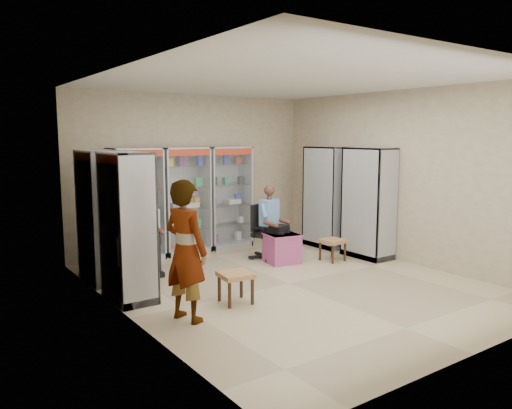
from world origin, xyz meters
TOP-DOWN VIEW (x-y plane):
  - floor at (0.00, 0.00)m, footprint 6.00×6.00m
  - room_shell at (0.00, 0.00)m, footprint 5.02×6.02m
  - cabinet_back_left at (-1.30, 2.73)m, footprint 0.90×0.50m
  - cabinet_back_mid at (-0.35, 2.73)m, footprint 0.90×0.50m
  - cabinet_back_right at (0.60, 2.73)m, footprint 0.90×0.50m
  - cabinet_right_far at (2.23, 1.60)m, footprint 0.90×0.50m
  - cabinet_right_near at (2.23, 0.50)m, footprint 0.90×0.50m
  - cabinet_left_far at (-2.23, 1.80)m, footprint 0.90×0.50m
  - cabinet_left_near at (-2.23, 0.70)m, footprint 0.90×0.50m
  - wooden_chair at (-1.55, 2.00)m, footprint 0.42×0.42m
  - seated_customer at (-1.55, 1.95)m, footprint 0.44×0.60m
  - office_chair at (0.65, 1.47)m, footprint 0.68×0.68m
  - seated_shopkeeper at (0.65, 1.42)m, footprint 0.57×0.68m
  - pink_trunk at (0.69, 1.07)m, footprint 0.62×0.60m
  - tea_glass at (0.72, 1.13)m, footprint 0.07×0.07m
  - woven_stool_a at (1.51, 0.66)m, footprint 0.40×0.40m
  - woven_stool_b at (-1.13, -0.26)m, footprint 0.46×0.46m
  - standing_man at (-1.95, -0.45)m, footprint 0.58×0.72m

SIDE VIEW (x-z plane):
  - floor at x=0.00m, z-range 0.00..0.00m
  - woven_stool_a at x=1.51m, z-range 0.00..0.39m
  - woven_stool_b at x=-1.13m, z-range 0.00..0.41m
  - pink_trunk at x=0.69m, z-range 0.00..0.51m
  - wooden_chair at x=-1.55m, z-range 0.00..0.94m
  - office_chair at x=0.65m, z-range 0.00..0.99m
  - tea_glass at x=0.72m, z-range 0.51..0.60m
  - seated_shopkeeper at x=0.65m, z-range 0.00..1.26m
  - seated_customer at x=-1.55m, z-range 0.00..1.34m
  - standing_man at x=-1.95m, z-range 0.00..1.71m
  - cabinet_back_left at x=-1.30m, z-range 0.00..2.00m
  - cabinet_back_mid at x=-0.35m, z-range 0.00..2.00m
  - cabinet_back_right at x=0.60m, z-range 0.00..2.00m
  - cabinet_right_far at x=2.23m, z-range 0.00..2.00m
  - cabinet_right_near at x=2.23m, z-range 0.00..2.00m
  - cabinet_left_far at x=-2.23m, z-range 0.00..2.00m
  - cabinet_left_near at x=-2.23m, z-range 0.00..2.00m
  - room_shell at x=0.00m, z-range 0.46..3.47m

